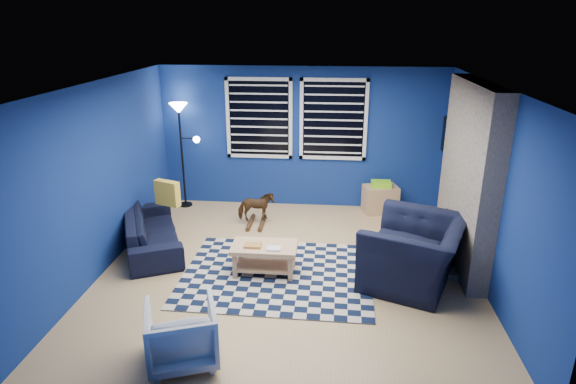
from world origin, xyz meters
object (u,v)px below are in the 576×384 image
object	(u,v)px
armchair_bent	(182,333)
coffee_table	(264,253)
sofa	(152,231)
cabinet	(380,199)
armchair_big	(413,252)
floor_lamp	(181,123)
tv	(450,140)
rocking_horse	(256,207)

from	to	relation	value
armchair_bent	coffee_table	size ratio (longest dim) A/B	0.79
sofa	cabinet	size ratio (longest dim) A/B	2.83
armchair_big	armchair_bent	world-z (taller)	armchair_big
armchair_big	floor_lamp	bearing A→B (deg)	-101.37
armchair_bent	tv	bearing A→B (deg)	-149.57
coffee_table	cabinet	distance (m)	2.94
coffee_table	floor_lamp	distance (m)	3.21
rocking_horse	floor_lamp	size ratio (longest dim) A/B	0.31
armchair_bent	cabinet	xyz separation A→B (m)	(2.30, 4.19, -0.06)
armchair_big	cabinet	xyz separation A→B (m)	(-0.20, 2.42, -0.17)
tv	coffee_table	distance (m)	3.65
cabinet	armchair_bent	bearing A→B (deg)	-131.98
cabinet	floor_lamp	bearing A→B (deg)	166.85
tv	cabinet	distance (m)	1.56
cabinet	floor_lamp	xyz separation A→B (m)	(-3.51, -0.00, 1.29)
sofa	floor_lamp	distance (m)	2.16
armchair_big	floor_lamp	world-z (taller)	floor_lamp
armchair_bent	floor_lamp	world-z (taller)	floor_lamp
rocking_horse	floor_lamp	bearing A→B (deg)	45.31
tv	sofa	xyz separation A→B (m)	(-4.55, -1.50, -1.13)
sofa	cabinet	xyz separation A→B (m)	(3.52, 1.75, -0.02)
sofa	cabinet	distance (m)	3.93
sofa	armchair_big	xyz separation A→B (m)	(3.72, -0.67, 0.16)
sofa	coffee_table	size ratio (longest dim) A/B	2.13
rocking_horse	coffee_table	xyz separation A→B (m)	(0.36, -1.61, -0.02)
armchair_big	tv	bearing A→B (deg)	-179.20
tv	coffee_table	world-z (taller)	tv
armchair_big	coffee_table	world-z (taller)	armchair_big
tv	sofa	bearing A→B (deg)	-161.76
sofa	floor_lamp	size ratio (longest dim) A/B	0.98
armchair_bent	cabinet	size ratio (longest dim) A/B	1.06
coffee_table	floor_lamp	bearing A→B (deg)	126.92
tv	armchair_bent	world-z (taller)	tv
armchair_bent	coffee_table	world-z (taller)	armchair_bent
tv	coffee_table	xyz separation A→B (m)	(-2.76, -2.12, -1.10)
armchair_big	armchair_bent	bearing A→B (deg)	-33.00
rocking_horse	cabinet	distance (m)	2.23
cabinet	sofa	bearing A→B (deg)	-166.78
floor_lamp	armchair_bent	bearing A→B (deg)	-73.89
coffee_table	cabinet	xyz separation A→B (m)	(1.74, 2.37, -0.05)
coffee_table	floor_lamp	xyz separation A→B (m)	(-1.78, 2.37, 1.24)
tv	armchair_big	size ratio (longest dim) A/B	0.76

